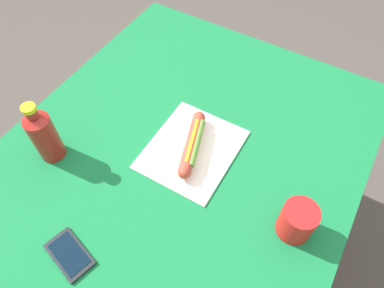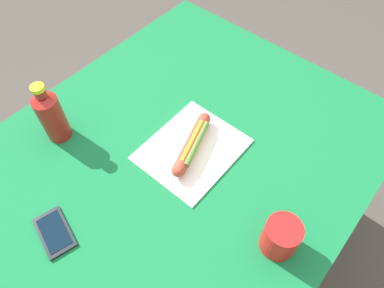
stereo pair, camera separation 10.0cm
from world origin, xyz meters
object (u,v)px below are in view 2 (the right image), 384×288
Objects in this scene: drinking_cup at (281,237)px; soda_bottle at (51,115)px; hot_dog at (192,144)px; cell_phone at (55,232)px.

soda_bottle is at bearing -78.92° from drinking_cup.
drinking_cup is (0.08, 0.34, 0.02)m from hot_dog.
soda_bottle is (0.22, -0.34, 0.06)m from hot_dog.
hot_dog is at bearing 166.72° from cell_phone.
hot_dog reaches higher than cell_phone.
soda_bottle is at bearing -129.69° from cell_phone.
hot_dog is 0.43m from cell_phone.
soda_bottle reaches higher than drinking_cup.
cell_phone is at bearing -52.60° from drinking_cup.
hot_dog is 1.11× the size of soda_bottle.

